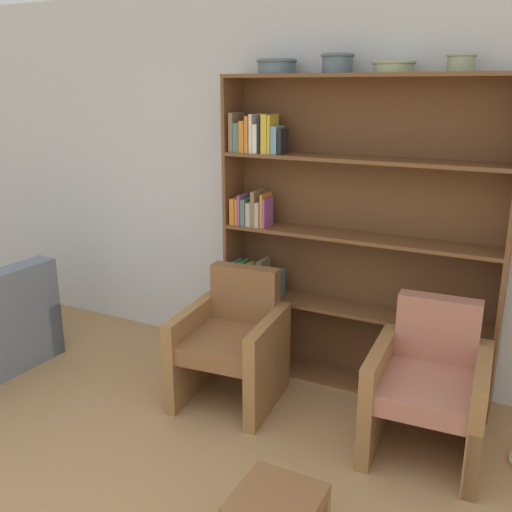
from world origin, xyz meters
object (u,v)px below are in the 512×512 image
(bowl_cream, at_px, (337,62))
(bowl_brass, at_px, (394,66))
(bookshelf, at_px, (336,237))
(footstool, at_px, (276,506))
(bowl_copper, at_px, (277,65))
(bowl_terracotta, at_px, (461,61))
(armchair_cushioned, at_px, (428,387))
(armchair_leather, at_px, (232,343))

(bowl_cream, height_order, bowl_brass, bowl_cream)
(bookshelf, bearing_deg, bowl_brass, -4.54)
(footstool, bearing_deg, bowl_copper, 115.74)
(bookshelf, xyz_separation_m, bowl_copper, (-0.46, -0.03, 1.14))
(bowl_brass, xyz_separation_m, bowl_terracotta, (0.39, 0.00, 0.02))
(bookshelf, height_order, armchair_cushioned, bookshelf)
(bowl_brass, distance_m, footstool, 2.57)
(bowl_brass, bearing_deg, armchair_leather, -145.59)
(armchair_leather, distance_m, footstool, 1.42)
(footstool, bearing_deg, bowl_cream, 102.93)
(bowl_copper, relative_size, armchair_leather, 0.31)
(bowl_cream, bearing_deg, bookshelf, 41.79)
(bowl_brass, xyz_separation_m, footstool, (0.03, -1.69, -1.94))
(bowl_copper, height_order, bowl_cream, bowl_cream)
(bookshelf, xyz_separation_m, armchair_leather, (-0.50, -0.60, -0.66))
(bookshelf, height_order, bowl_copper, bowl_copper)
(bowl_terracotta, bearing_deg, armchair_cushioned, -82.32)
(armchair_leather, relative_size, armchair_cushioned, 1.00)
(armchair_cushioned, bearing_deg, bowl_copper, -27.52)
(bowl_cream, xyz_separation_m, bowl_brass, (0.36, 0.00, -0.03))
(bookshelf, distance_m, bowl_brass, 1.17)
(bowl_terracotta, xyz_separation_m, armchair_cushioned, (0.08, -0.57, -1.81))
(bowl_cream, distance_m, armchair_leather, 1.96)
(bookshelf, xyz_separation_m, bowl_cream, (-0.03, -0.03, 1.15))
(bowl_copper, bearing_deg, bowl_terracotta, 0.00)
(bowl_terracotta, distance_m, armchair_cushioned, 1.89)
(bowl_brass, height_order, footstool, bowl_brass)
(bowl_copper, xyz_separation_m, bowl_cream, (0.43, 0.00, 0.01))
(footstool, bearing_deg, armchair_leather, 127.55)
(armchair_cushioned, bearing_deg, bowl_brass, -53.72)
(bowl_terracotta, xyz_separation_m, armchair_leather, (-1.22, -0.57, -1.81))
(bowl_cream, distance_m, armchair_cushioned, 2.08)
(armchair_leather, distance_m, armchair_cushioned, 1.30)
(armchair_leather, xyz_separation_m, armchair_cushioned, (1.30, 0.00, 0.00))
(armchair_cushioned, xyz_separation_m, footstool, (-0.44, -1.12, -0.15))
(bookshelf, relative_size, bowl_copper, 7.81)
(bowl_brass, xyz_separation_m, armchair_leather, (-0.83, -0.57, -1.79))
(bowl_copper, bearing_deg, footstool, -64.26)
(armchair_leather, bearing_deg, footstool, 122.04)
(bookshelf, distance_m, footstool, 1.93)
(bowl_copper, bearing_deg, armchair_leather, -94.50)
(bookshelf, relative_size, footstool, 5.59)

